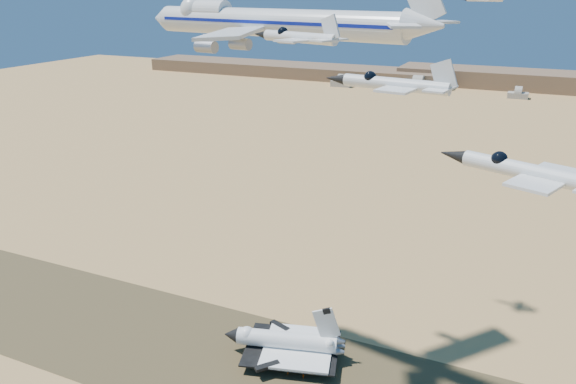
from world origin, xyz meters
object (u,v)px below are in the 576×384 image
at_px(shuttle, 286,342).
at_px(crew_a, 288,372).
at_px(crew_b, 304,376).
at_px(chase_jet_e, 392,23).
at_px(crew_c, 291,370).
at_px(chase_jet_b, 392,84).
at_px(chase_jet_c, 530,171).
at_px(chase_jet_a, 297,37).
at_px(carrier_747, 263,22).

relative_size(shuttle, crew_a, 19.22).
distance_m(crew_b, chase_jet_e, 104.96).
relative_size(crew_c, chase_jet_b, 0.10).
distance_m(crew_a, crew_c, 1.49).
bearing_deg(chase_jet_c, chase_jet_e, 130.01).
height_order(crew_c, chase_jet_b, chase_jet_b).
height_order(crew_a, chase_jet_e, chase_jet_e).
distance_m(chase_jet_b, chase_jet_c, 25.72).
height_order(shuttle, crew_c, shuttle).
relative_size(chase_jet_a, chase_jet_c, 1.15).
xyz_separation_m(crew_b, chase_jet_b, (32.98, -53.41, 90.39)).
bearing_deg(chase_jet_a, shuttle, 136.29).
bearing_deg(carrier_747, chase_jet_e, 78.22).
height_order(carrier_747, crew_b, carrier_747).
distance_m(carrier_747, crew_c, 93.86).
bearing_deg(carrier_747, chase_jet_b, -40.63).
height_order(shuttle, chase_jet_c, chase_jet_c).
distance_m(shuttle, chase_jet_e, 99.09).
height_order(shuttle, chase_jet_b, chase_jet_b).
xyz_separation_m(crew_a, chase_jet_a, (21.18, -43.37, 94.36)).
relative_size(shuttle, chase_jet_a, 2.23).
distance_m(carrier_747, crew_b, 94.37).
height_order(carrier_747, crew_c, carrier_747).
distance_m(crew_c, chase_jet_a, 106.60).
xyz_separation_m(shuttle, chase_jet_b, (41.69, -60.57, 86.57)).
xyz_separation_m(shuttle, chase_jet_a, (25.39, -51.07, 90.63)).
height_order(chase_jet_b, chase_jet_c, chase_jet_b).
bearing_deg(carrier_747, shuttle, 27.86).
bearing_deg(crew_b, crew_a, 52.15).
bearing_deg(chase_jet_c, chase_jet_a, 158.65).
distance_m(crew_b, chase_jet_c, 124.29).
xyz_separation_m(shuttle, crew_c, (4.66, -6.28, -3.86)).
xyz_separation_m(chase_jet_a, chase_jet_e, (-11.12, 95.52, -3.24)).
xyz_separation_m(crew_c, chase_jet_b, (37.03, -54.29, 90.43)).
bearing_deg(carrier_747, crew_b, -11.27).
distance_m(carrier_747, chase_jet_a, 58.15).
relative_size(chase_jet_b, chase_jet_e, 1.19).
distance_m(chase_jet_a, chase_jet_e, 96.22).
bearing_deg(chase_jet_c, crew_a, 147.19).
height_order(carrier_747, chase_jet_c, carrier_747).
distance_m(crew_b, chase_jet_a, 105.48).
xyz_separation_m(shuttle, crew_b, (8.71, -7.16, -3.82)).
relative_size(carrier_747, chase_jet_e, 5.97).
xyz_separation_m(crew_a, crew_b, (4.50, 0.53, -0.10)).
bearing_deg(chase_jet_b, crew_c, 132.92).
bearing_deg(chase_jet_e, crew_a, -93.30).
xyz_separation_m(chase_jet_c, chase_jet_e, (-43.55, 124.86, 3.62)).
relative_size(shuttle, carrier_747, 0.44).
bearing_deg(crew_c, chase_jet_a, 141.22).
bearing_deg(crew_b, chase_jet_e, -50.76).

